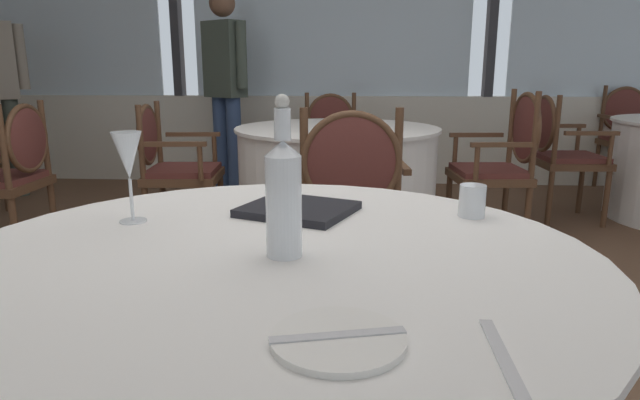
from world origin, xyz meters
name	(u,v)px	position (x,y,z in m)	size (l,w,h in m)	color
ground_plane	(289,355)	(0.00, 0.00, 0.00)	(12.49, 12.49, 0.00)	brown
window_wall_far	(331,60)	(0.00, 3.46, 1.19)	(9.61, 0.14, 2.99)	silver
side_plate	(338,339)	(0.23, -1.26, 0.75)	(0.19, 0.19, 0.01)	white
butter_knife	(338,336)	(0.23, -1.26, 0.75)	(0.19, 0.02, 0.00)	silver
dinner_fork	(502,356)	(0.44, -1.29, 0.75)	(0.20, 0.02, 0.00)	silver
water_bottle	(284,194)	(0.11, -0.92, 0.87)	(0.07, 0.07, 0.32)	white
wine_glass	(128,158)	(-0.29, -0.70, 0.90)	(0.07, 0.07, 0.22)	white
water_tumbler	(472,201)	(0.54, -0.60, 0.78)	(0.07, 0.07, 0.08)	white
menu_book	(298,209)	(0.11, -0.59, 0.75)	(0.26, 0.23, 0.02)	black
background_table_0	(337,184)	(0.13, 1.54, 0.37)	(1.31, 1.31, 0.74)	white
dining_chair_0_0	(504,155)	(1.22, 1.63, 0.56)	(0.50, 0.57, 0.98)	brown
dining_chair_0_1	(331,138)	(0.04, 2.61, 0.54)	(0.57, 0.50, 0.91)	brown
dining_chair_0_2	(170,161)	(-0.94, 1.45, 0.53)	(0.50, 0.57, 0.90)	brown
dining_chair_0_3	(349,195)	(0.22, 0.46, 0.55)	(0.57, 0.50, 0.95)	brown
dining_chair_1_0	(629,130)	(2.77, 3.26, 0.56)	(0.55, 0.49, 0.96)	brown
dining_chair_1_1	(559,147)	(1.74, 2.12, 0.55)	(0.49, 0.55, 0.93)	brown
dining_chair_2_1	(9,168)	(-1.75, 1.03, 0.55)	(0.48, 0.54, 0.93)	brown
diner_person_0	(225,80)	(-0.91, 2.90, 1.01)	(0.45, 0.37, 1.76)	#334770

